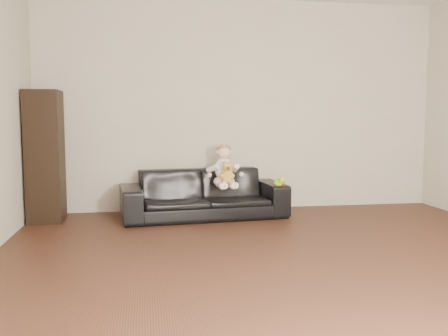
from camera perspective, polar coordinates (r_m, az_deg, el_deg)
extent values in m
plane|color=#3D2115|center=(3.81, 9.92, -12.02)|extent=(5.50, 5.50, 0.00)
plane|color=#BCB29E|center=(6.29, 1.97, 7.12)|extent=(5.00, 0.00, 5.00)
imported|color=black|center=(5.78, -2.34, -2.97)|extent=(1.94, 0.92, 0.55)
cube|color=black|center=(5.90, -19.75, 1.29)|extent=(0.37, 0.51, 1.46)
cube|color=silver|center=(5.88, -19.67, 4.48)|extent=(0.18, 0.25, 0.28)
ellipsoid|color=silver|center=(5.70, 0.00, -1.54)|extent=(0.30, 0.28, 0.13)
ellipsoid|color=white|center=(5.70, -0.02, -0.11)|extent=(0.26, 0.23, 0.25)
sphere|color=beige|center=(5.67, 0.00, 1.85)|extent=(0.21, 0.21, 0.17)
ellipsoid|color=#8C603F|center=(5.68, -0.02, 2.12)|extent=(0.21, 0.21, 0.12)
cylinder|color=silver|center=(5.54, -0.26, -1.97)|extent=(0.13, 0.22, 0.08)
cylinder|color=silver|center=(5.56, 0.77, -1.95)|extent=(0.13, 0.22, 0.08)
sphere|color=white|center=(5.44, -0.20, -2.12)|extent=(0.09, 0.09, 0.07)
sphere|color=white|center=(5.46, 1.06, -2.09)|extent=(0.09, 0.09, 0.07)
cylinder|color=white|center=(5.63, -1.26, -0.04)|extent=(0.11, 0.18, 0.11)
cylinder|color=white|center=(5.67, 1.38, 0.00)|extent=(0.11, 0.18, 0.11)
ellipsoid|color=gold|center=(5.54, 0.35, -1.01)|extent=(0.17, 0.15, 0.16)
sphere|color=gold|center=(5.51, 0.38, 0.15)|extent=(0.13, 0.13, 0.11)
sphere|color=gold|center=(5.51, -0.02, 0.57)|extent=(0.05, 0.05, 0.04)
sphere|color=gold|center=(5.53, 0.75, 0.58)|extent=(0.05, 0.05, 0.04)
sphere|color=#593819|center=(5.47, 0.46, -0.02)|extent=(0.05, 0.05, 0.04)
ellipsoid|color=#90DF1A|center=(5.76, 6.23, -1.70)|extent=(0.15, 0.17, 0.09)
sphere|color=red|center=(5.75, 6.48, -1.80)|extent=(0.08, 0.08, 0.08)
cylinder|color=#1733BE|center=(5.78, 5.88, -2.06)|extent=(0.12, 0.12, 0.01)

